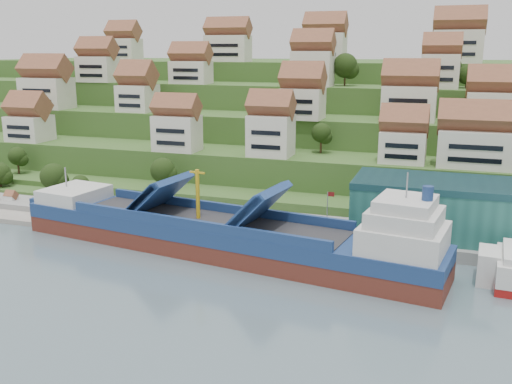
% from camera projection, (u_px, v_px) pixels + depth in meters
% --- Properties ---
extents(ground, '(300.00, 300.00, 0.00)m').
position_uv_depth(ground, '(214.00, 253.00, 100.73)').
color(ground, slate).
rests_on(ground, ground).
extents(quay, '(180.00, 14.00, 2.20)m').
position_uv_depth(quay, '(342.00, 233.00, 107.99)').
color(quay, gray).
rests_on(quay, ground).
extents(pebble_beach, '(45.00, 20.00, 1.00)m').
position_uv_depth(pebble_beach, '(0.00, 205.00, 129.72)').
color(pebble_beach, gray).
rests_on(pebble_beach, ground).
extents(hillside, '(260.00, 128.00, 31.00)m').
position_uv_depth(hillside, '(332.00, 123.00, 193.21)').
color(hillside, '#2D4C1E').
rests_on(hillside, ground).
extents(hillside_village, '(157.56, 64.28, 29.20)m').
position_uv_depth(hillside_village, '(316.00, 88.00, 149.98)').
color(hillside_village, silver).
rests_on(hillside_village, ground).
extents(hillside_trees, '(142.77, 62.78, 30.83)m').
position_uv_depth(hillside_trees, '(246.00, 119.00, 143.41)').
color(hillside_trees, '#213712').
rests_on(hillside_trees, ground).
extents(flagpole, '(1.28, 0.16, 8.00)m').
position_uv_depth(flagpole, '(328.00, 210.00, 102.58)').
color(flagpole, gray).
rests_on(flagpole, quay).
extents(cargo_ship, '(79.37, 23.00, 17.40)m').
position_uv_depth(cargo_ship, '(229.00, 236.00, 99.21)').
color(cargo_ship, '#5A251B').
rests_on(cargo_ship, ground).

